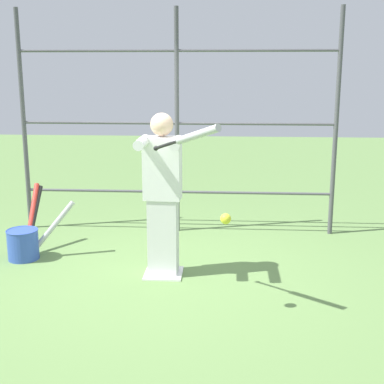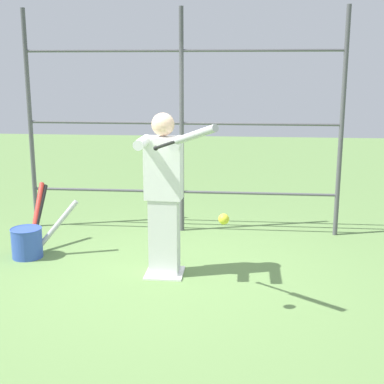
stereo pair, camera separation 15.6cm
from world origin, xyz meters
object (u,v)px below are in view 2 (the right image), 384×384
Objects in this scene: batter at (164,190)px; softball_in_flight at (224,219)px; bat_bucket at (30,239)px; baseball_bat_swinging at (190,136)px.

batter reaches higher than softball_in_flight.
bat_bucket is (2.32, -1.29, -0.67)m from softball_in_flight.
baseball_bat_swinging is 7.21× the size of softball_in_flight.
batter is at bearing -66.55° from baseball_bat_swinging.
bat_bucket is at bearing -31.96° from baseball_bat_swinging.
batter is 17.96× the size of softball_in_flight.
softball_in_flight is (-0.30, 0.03, -0.71)m from baseball_bat_swinging.
bat_bucket is (1.66, -0.43, -0.72)m from batter.
softball_in_flight is 2.74m from bat_bucket.
baseball_bat_swinging is 0.77m from softball_in_flight.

